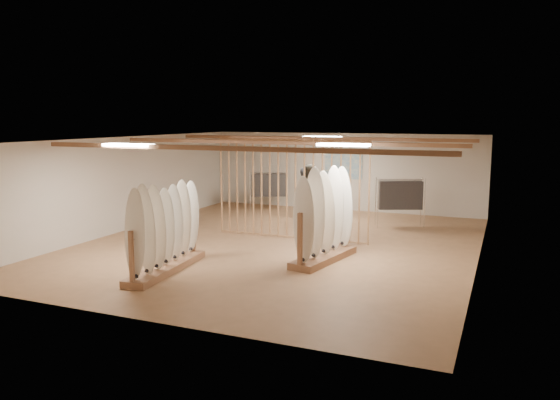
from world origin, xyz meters
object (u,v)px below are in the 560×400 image
at_px(clothing_rack_a, 269,185).
at_px(clothing_rack_b, 400,195).
at_px(shopper_a, 305,189).
at_px(rack_right, 324,230).
at_px(rack_left, 166,241).
at_px(shopper_b, 311,190).

relative_size(clothing_rack_a, clothing_rack_b, 0.94).
bearing_deg(clothing_rack_a, clothing_rack_b, -38.33).
distance_m(clothing_rack_b, shopper_a, 3.22).
xyz_separation_m(rack_right, shopper_a, (-2.33, 5.05, 0.23)).
bearing_deg(rack_left, clothing_rack_a, 92.81).
xyz_separation_m(clothing_rack_b, shopper_a, (-3.21, 0.25, -0.02)).
height_order(rack_right, clothing_rack_a, rack_right).
bearing_deg(clothing_rack_b, clothing_rack_a, 143.15).
distance_m(rack_right, shopper_a, 5.57).
distance_m(rack_left, shopper_a, 7.25).
xyz_separation_m(rack_left, shopper_a, (0.61, 7.22, 0.30)).
relative_size(clothing_rack_b, shopper_a, 0.78).
distance_m(rack_left, clothing_rack_b, 7.96).
distance_m(shopper_a, shopper_b, 0.92).
distance_m(rack_left, shopper_b, 6.54).
xyz_separation_m(rack_left, rack_right, (2.94, 2.17, 0.08)).
bearing_deg(rack_left, clothing_rack_b, 56.06).
relative_size(clothing_rack_a, shopper_a, 0.74).
xyz_separation_m(rack_left, clothing_rack_b, (3.82, 6.97, 0.32)).
relative_size(clothing_rack_b, shopper_b, 0.71).
height_order(rack_right, shopper_a, rack_right).
height_order(clothing_rack_a, shopper_a, shopper_a).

